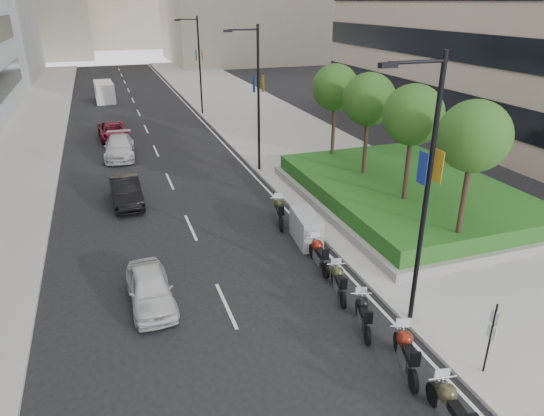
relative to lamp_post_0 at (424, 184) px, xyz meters
name	(u,v)px	position (x,y,z in m)	size (l,w,h in m)	color
ground	(307,368)	(-4.14, -1.00, -5.07)	(160.00, 160.00, 0.00)	black
sidewalk_right	(268,124)	(4.86, 29.00, -4.99)	(10.00, 100.00, 0.15)	#9E9B93
sidewalk_left	(8,145)	(-16.14, 29.00, -4.99)	(8.00, 100.00, 0.15)	#9E9B93
lane_edge	(210,129)	(-0.44, 29.00, -5.06)	(0.12, 100.00, 0.01)	silver
lane_centre	(149,135)	(-5.64, 29.00, -5.06)	(0.12, 100.00, 0.01)	silver
planter	(405,199)	(5.86, 9.00, -4.72)	(10.00, 14.00, 0.40)	gray
hedge	(406,189)	(5.86, 9.00, -4.12)	(9.40, 13.40, 0.80)	#284E16
tree_0	(474,137)	(4.36, 3.00, 0.36)	(2.80, 2.80, 6.30)	#332319
tree_1	(413,115)	(4.36, 7.00, 0.36)	(2.80, 2.80, 6.30)	#332319
tree_2	(369,100)	(4.36, 11.00, 0.36)	(2.80, 2.80, 6.30)	#332319
tree_3	(335,88)	(4.36, 15.00, 0.36)	(2.80, 2.80, 6.30)	#332319
lamp_post_0	(424,184)	(0.00, 0.00, 0.00)	(2.34, 0.45, 9.00)	black
lamp_post_1	(256,93)	(0.00, 17.00, 0.00)	(2.34, 0.45, 9.00)	black
lamp_post_2	(198,61)	(0.00, 35.00, 0.00)	(2.34, 0.45, 9.00)	black
parking_sign	(491,335)	(0.66, -3.00, -3.61)	(0.06, 0.32, 2.50)	black
motorcycle_0	(451,409)	(-1.57, -4.26, -4.43)	(0.80, 2.38, 1.19)	black
motorcycle_1	(406,352)	(-1.39, -1.99, -4.44)	(0.99, 2.28, 1.17)	black
motorcycle_2	(363,314)	(-1.61, 0.19, -4.49)	(0.90, 2.09, 1.07)	black
motorcycle_3	(339,282)	(-1.48, 2.28, -4.49)	(0.79, 2.11, 1.07)	black
motorcycle_4	(319,254)	(-1.32, 4.43, -4.46)	(0.76, 2.29, 1.14)	black
motorcycle_5	(306,229)	(-0.94, 6.66, -4.36)	(1.17, 2.45, 1.41)	black
motorcycle_6	(279,212)	(-1.37, 9.01, -4.43)	(0.88, 2.34, 1.18)	black
car_a	(150,289)	(-8.19, 4.00, -4.42)	(1.53, 3.81, 1.30)	silver
car_b	(126,191)	(-8.35, 14.18, -4.36)	(1.49, 4.28, 1.41)	black
car_c	(119,147)	(-8.20, 23.27, -4.35)	(2.01, 4.94, 1.43)	#BEBDC0
car_d	(113,131)	(-8.40, 28.42, -4.42)	(2.15, 4.66, 1.30)	maroon
delivery_van	(105,93)	(-8.54, 45.26, -4.10)	(2.08, 4.99, 2.06)	white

